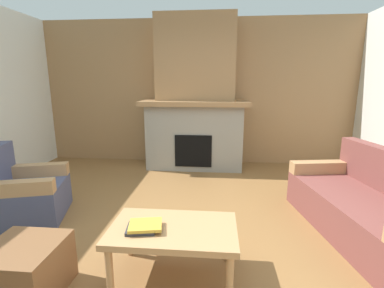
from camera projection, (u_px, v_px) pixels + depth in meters
ground at (173, 244)px, 2.70m from camera, size 9.00×9.00×0.00m
wall_back_wood_panel at (197, 93)px, 5.33m from camera, size 6.00×0.12×2.70m
fireplace at (195, 104)px, 5.00m from camera, size 1.90×0.82×2.70m
couch at (370, 209)px, 2.81m from camera, size 1.12×1.91×0.85m
armchair at (24, 194)px, 3.17m from camera, size 0.95×0.95×0.85m
coffee_table at (173, 233)px, 2.19m from camera, size 1.00×0.60×0.43m
ottoman at (25, 270)px, 2.02m from camera, size 0.52×0.52×0.40m
book_stack_near_edge at (143, 227)px, 2.13m from camera, size 0.30×0.25×0.05m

